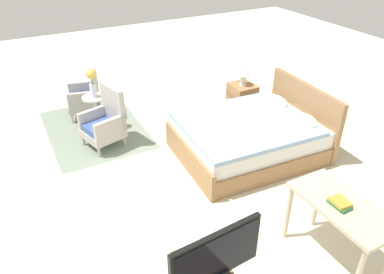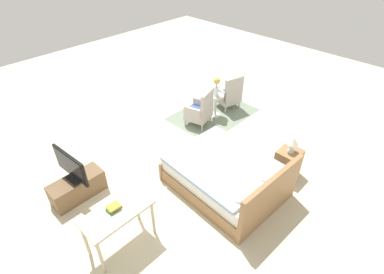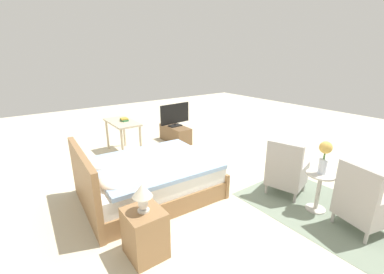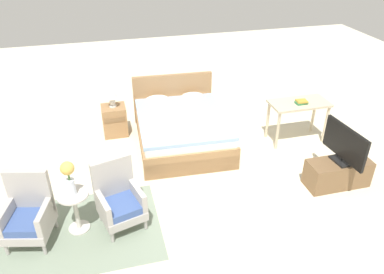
{
  "view_description": "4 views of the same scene",
  "coord_description": "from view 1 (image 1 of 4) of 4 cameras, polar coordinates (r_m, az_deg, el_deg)",
  "views": [
    {
      "loc": [
        3.87,
        -1.89,
        3.14
      ],
      "look_at": [
        0.19,
        0.03,
        0.65
      ],
      "focal_mm": 35.0,
      "sensor_mm": 36.0,
      "label": 1
    },
    {
      "loc": [
        3.39,
        3.39,
        4.18
      ],
      "look_at": [
        0.07,
        0.19,
        0.75
      ],
      "focal_mm": 28.0,
      "sensor_mm": 36.0,
      "label": 2
    },
    {
      "loc": [
        -3.32,
        2.68,
        2.2
      ],
      "look_at": [
        0.3,
        0.03,
        0.74
      ],
      "focal_mm": 24.0,
      "sensor_mm": 36.0,
      "label": 3
    },
    {
      "loc": [
        -1.22,
        -4.66,
        3.6
      ],
      "look_at": [
        -0.01,
        0.02,
        0.73
      ],
      "focal_mm": 35.0,
      "sensor_mm": 36.0,
      "label": 4
    }
  ],
  "objects": [
    {
      "name": "vanity_desk",
      "position": [
        3.97,
        21.75,
        -10.72
      ],
      "size": [
        1.04,
        0.52,
        0.76
      ],
      "color": "beige",
      "rests_on": "ground_plane"
    },
    {
      "name": "book_stack",
      "position": [
        3.84,
        21.58,
        -9.38
      ],
      "size": [
        0.21,
        0.16,
        0.07
      ],
      "color": "#337A47",
      "rests_on": "vanity_desk"
    },
    {
      "name": "flower_vase",
      "position": [
        6.16,
        -15.01,
        8.43
      ],
      "size": [
        0.17,
        0.17,
        0.48
      ],
      "color": "silver",
      "rests_on": "side_table"
    },
    {
      "name": "table_lamp",
      "position": [
        6.54,
        7.88,
        9.62
      ],
      "size": [
        0.22,
        0.22,
        0.33
      ],
      "color": "silver",
      "rests_on": "nightstand"
    },
    {
      "name": "floor_rug",
      "position": [
        6.53,
        -14.55,
        1.19
      ],
      "size": [
        2.1,
        1.5,
        0.01
      ],
      "color": "gray",
      "rests_on": "ground_plane"
    },
    {
      "name": "ground_plane",
      "position": [
        5.33,
        -1.28,
        -5.13
      ],
      "size": [
        16.0,
        16.0,
        0.0
      ],
      "primitive_type": "plane",
      "color": "beige"
    },
    {
      "name": "armchair_by_window_left",
      "position": [
        6.86,
        -15.71,
        6.1
      ],
      "size": [
        0.65,
        0.65,
        0.92
      ],
      "color": "#ADA8A3",
      "rests_on": "floor_rug"
    },
    {
      "name": "armchair_by_window_right",
      "position": [
        5.87,
        -13.1,
        2.13
      ],
      "size": [
        0.66,
        0.66,
        0.92
      ],
      "color": "#ADA8A3",
      "rests_on": "floor_rug"
    },
    {
      "name": "nightstand",
      "position": [
        6.73,
        7.58,
        5.65
      ],
      "size": [
        0.44,
        0.41,
        0.57
      ],
      "color": "#997047",
      "rests_on": "ground_plane"
    },
    {
      "name": "side_table",
      "position": [
        6.37,
        -14.4,
        4.19
      ],
      "size": [
        0.4,
        0.4,
        0.59
      ],
      "color": "beige",
      "rests_on": "ground_plane"
    },
    {
      "name": "bed",
      "position": [
        5.6,
        9.04,
        0.09
      ],
      "size": [
        1.65,
        2.09,
        0.96
      ],
      "color": "#997047",
      "rests_on": "ground_plane"
    },
    {
      "name": "tv_flatscreen",
      "position": [
        3.21,
        3.69,
        -17.94
      ],
      "size": [
        0.23,
        0.87,
        0.58
      ],
      "color": "black",
      "rests_on": "tv_stand"
    }
  ]
}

